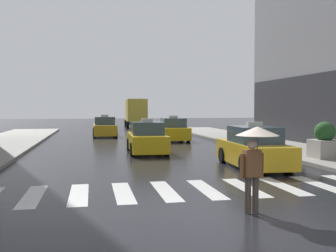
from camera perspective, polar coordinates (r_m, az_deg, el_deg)
The scene contains 9 objects.
ground_plane at distance 8.54m, azimuth 7.58°, elevation -13.35°, with size 160.00×160.00×0.00m, color black.
crosswalk_markings at distance 11.34m, azimuth 2.65°, elevation -9.29°, with size 11.30×2.80×0.01m.
taxi_lead at distance 15.86m, azimuth 12.39°, elevation -3.29°, with size 2.09×4.61×1.80m.
taxi_second at distance 20.56m, azimuth -3.12°, elevation -1.88°, with size 2.04×4.59×1.80m.
taxi_third at distance 28.23m, azimuth 0.73°, elevation -0.64°, with size 2.07×4.60×1.80m.
taxi_fourth at distance 32.67m, azimuth -9.24°, elevation -0.23°, with size 1.94×4.55×1.80m.
box_truck at distance 46.10m, azimuth -4.78°, elevation 2.03°, with size 2.48×7.61×3.35m.
pedestrian_with_umbrella at distance 8.88m, azimuth 12.66°, elevation -2.80°, with size 0.96×0.96×1.94m.
planter_near_corner at distance 18.48m, azimuth 21.92°, elevation -2.12°, with size 1.10×1.10×1.60m.
Camera 1 is at (-2.64, -7.77, 2.35)m, focal length 41.71 mm.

